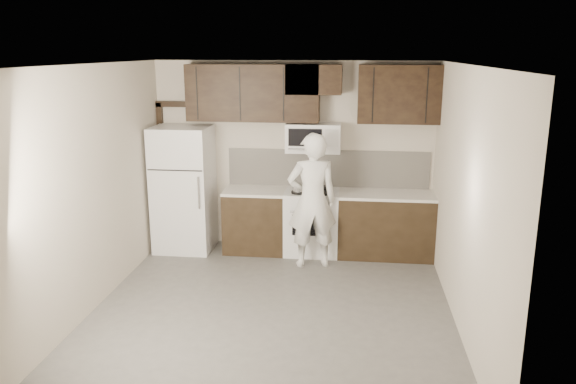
% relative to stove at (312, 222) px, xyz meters
% --- Properties ---
extents(floor, '(4.50, 4.50, 0.00)m').
position_rel_stove_xyz_m(floor, '(-0.30, -1.94, -0.46)').
color(floor, '#54514E').
rests_on(floor, ground).
extents(back_wall, '(4.00, 0.00, 4.00)m').
position_rel_stove_xyz_m(back_wall, '(-0.30, 0.31, 0.89)').
color(back_wall, '#BEB2A1').
rests_on(back_wall, ground).
extents(ceiling, '(4.50, 4.50, 0.00)m').
position_rel_stove_xyz_m(ceiling, '(-0.30, -1.94, 2.24)').
color(ceiling, white).
rests_on(ceiling, back_wall).
extents(counter_run, '(2.95, 0.64, 0.91)m').
position_rel_stove_xyz_m(counter_run, '(0.30, 0.00, -0.00)').
color(counter_run, black).
rests_on(counter_run, floor).
extents(stove, '(0.76, 0.66, 0.94)m').
position_rel_stove_xyz_m(stove, '(0.00, 0.00, 0.00)').
color(stove, white).
rests_on(stove, floor).
extents(backsplash, '(2.90, 0.02, 0.54)m').
position_rel_stove_xyz_m(backsplash, '(0.20, 0.30, 0.72)').
color(backsplash, beige).
rests_on(backsplash, counter_run).
extents(upper_cabinets, '(3.48, 0.35, 0.78)m').
position_rel_stove_xyz_m(upper_cabinets, '(-0.09, 0.14, 1.82)').
color(upper_cabinets, black).
rests_on(upper_cabinets, back_wall).
extents(microwave, '(0.76, 0.42, 0.40)m').
position_rel_stove_xyz_m(microwave, '(-0.00, 0.12, 1.19)').
color(microwave, white).
rests_on(microwave, upper_cabinets).
extents(refrigerator, '(0.80, 0.76, 1.80)m').
position_rel_stove_xyz_m(refrigerator, '(-1.85, -0.05, 0.44)').
color(refrigerator, white).
rests_on(refrigerator, floor).
extents(door_trim, '(0.50, 0.08, 2.12)m').
position_rel_stove_xyz_m(door_trim, '(-2.22, 0.27, 0.79)').
color(door_trim, black).
rests_on(door_trim, floor).
extents(saucepan, '(0.27, 0.16, 0.15)m').
position_rel_stove_xyz_m(saucepan, '(-0.18, -0.15, 0.51)').
color(saucepan, silver).
rests_on(saucepan, stove).
extents(baking_tray, '(0.41, 0.35, 0.02)m').
position_rel_stove_xyz_m(baking_tray, '(-0.00, -0.14, 0.46)').
color(baking_tray, black).
rests_on(baking_tray, counter_run).
extents(pizza, '(0.29, 0.29, 0.02)m').
position_rel_stove_xyz_m(pizza, '(-0.00, -0.14, 0.48)').
color(pizza, beige).
rests_on(pizza, baking_tray).
extents(person, '(0.75, 0.58, 1.81)m').
position_rel_stove_xyz_m(person, '(0.04, -0.50, 0.45)').
color(person, white).
rests_on(person, floor).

